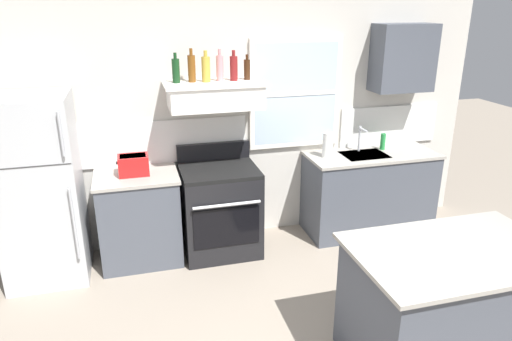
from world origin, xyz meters
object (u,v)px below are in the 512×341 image
at_px(refrigerator, 40,190).
at_px(bottle_rose_pink, 220,68).
at_px(stove_range, 220,209).
at_px(bottle_dark_green_wine, 176,70).
at_px(paper_towel_roll, 328,145).
at_px(bottle_amber_wine, 192,68).
at_px(bottle_brown_stout, 247,69).
at_px(kitchen_island, 448,307).
at_px(toaster, 133,165).
at_px(bottle_red_label_wine, 234,68).
at_px(bottle_champagne_gold_foil, 206,69).
at_px(dish_soap_bottle, 383,142).

bearing_deg(refrigerator, bottle_rose_pink, 5.31).
bearing_deg(stove_range, bottle_dark_green_wine, 157.26).
relative_size(refrigerator, stove_range, 1.58).
bearing_deg(stove_range, paper_towel_roll, 1.83).
distance_m(bottle_amber_wine, bottle_brown_stout, 0.54).
bearing_deg(bottle_dark_green_wine, bottle_rose_pink, -1.54).
distance_m(paper_towel_roll, kitchen_island, 2.13).
xyz_separation_m(toaster, kitchen_island, (2.03, -2.05, -0.55)).
distance_m(toaster, paper_towel_roll, 1.99).
bearing_deg(bottle_brown_stout, bottle_red_label_wine, -170.89).
distance_m(bottle_amber_wine, bottle_rose_pink, 0.27).
bearing_deg(bottle_red_label_wine, stove_range, -145.75).
bearing_deg(bottle_dark_green_wine, toaster, -167.22).
bearing_deg(bottle_rose_pink, bottle_brown_stout, 4.28).
distance_m(bottle_champagne_gold_foil, kitchen_island, 2.87).
bearing_deg(refrigerator, paper_towel_roll, 1.22).
bearing_deg(bottle_champagne_gold_foil, bottle_rose_pink, 4.86).
relative_size(refrigerator, toaster, 5.81).
bearing_deg(bottle_amber_wine, stove_range, -37.11).
xyz_separation_m(toaster, stove_range, (0.81, -0.04, -0.54)).
height_order(bottle_red_label_wine, kitchen_island, bottle_red_label_wine).
relative_size(bottle_champagne_gold_foil, bottle_rose_pink, 0.98).
bearing_deg(bottle_champagne_gold_foil, dish_soap_bottle, 0.37).
bearing_deg(stove_range, bottle_rose_pink, 65.23).
distance_m(toaster, kitchen_island, 2.94).
height_order(refrigerator, bottle_red_label_wine, bottle_red_label_wine).
bearing_deg(bottle_red_label_wine, toaster, -174.81).
bearing_deg(refrigerator, bottle_amber_wine, 6.95).
bearing_deg(bottle_brown_stout, dish_soap_bottle, -0.71).
distance_m(refrigerator, bottle_dark_green_wine, 1.65).
bearing_deg(bottle_rose_pink, refrigerator, -174.69).
bearing_deg(bottle_red_label_wine, bottle_rose_pink, 179.33).
distance_m(bottle_rose_pink, paper_towel_roll, 1.39).
xyz_separation_m(toaster, bottle_red_label_wine, (1.01, 0.09, 0.86)).
height_order(stove_range, bottle_rose_pink, bottle_rose_pink).
relative_size(stove_range, bottle_rose_pink, 3.63).
relative_size(bottle_brown_stout, dish_soap_bottle, 1.34).
relative_size(bottle_dark_green_wine, paper_towel_roll, 1.03).
bearing_deg(dish_soap_bottle, kitchen_island, -107.05).
bearing_deg(bottle_champagne_gold_foil, bottle_brown_stout, 4.48).
relative_size(stove_range, bottle_dark_green_wine, 3.92).
bearing_deg(bottle_amber_wine, bottle_red_label_wine, -2.69).
height_order(bottle_brown_stout, dish_soap_bottle, bottle_brown_stout).
distance_m(stove_range, bottle_rose_pink, 1.41).
relative_size(refrigerator, bottle_brown_stout, 7.14).
bearing_deg(toaster, paper_towel_roll, -0.16).
relative_size(bottle_dark_green_wine, bottle_red_label_wine, 0.97).
bearing_deg(paper_towel_roll, refrigerator, -178.78).
height_order(bottle_amber_wine, paper_towel_roll, bottle_amber_wine).
relative_size(bottle_dark_green_wine, bottle_rose_pink, 0.93).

